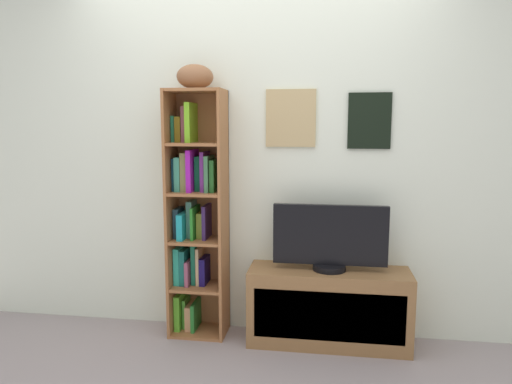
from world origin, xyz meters
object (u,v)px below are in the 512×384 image
Objects in this scene: tv_stand at (328,307)px; television at (330,238)px; bookshelf at (195,215)px; football at (195,77)px.

tv_stand is 1.43× the size of television.
bookshelf is 1.59× the size of tv_stand.
television is (0.91, -0.03, -1.06)m from football.
television is (0.94, -0.06, -0.12)m from bookshelf.
football is 1.79m from tv_stand.
bookshelf is at bearing 132.79° from football.
television reaches higher than tv_stand.
bookshelf is 0.95m from television.
bookshelf is 6.94× the size of football.
football reaches higher than tv_stand.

